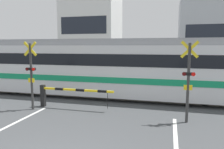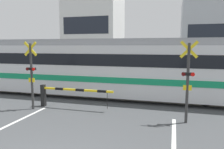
% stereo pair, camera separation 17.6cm
% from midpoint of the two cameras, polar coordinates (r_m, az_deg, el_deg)
% --- Properties ---
extents(rail_track_near, '(50.00, 0.10, 0.08)m').
position_cam_midpoint_polar(rail_track_near, '(12.38, 1.96, -6.48)').
color(rail_track_near, '#5B564C').
rests_on(rail_track_near, ground_plane).
extents(rail_track_far, '(50.00, 0.10, 0.08)m').
position_cam_midpoint_polar(rail_track_far, '(13.74, 3.40, -5.08)').
color(rail_track_far, '#5B564C').
rests_on(rail_track_far, ground_plane).
extents(commuter_train, '(17.98, 2.83, 3.41)m').
position_cam_midpoint_polar(commuter_train, '(13.03, -1.51, 2.19)').
color(commuter_train, silver).
rests_on(commuter_train, ground_plane).
extents(crossing_barrier_near, '(3.76, 0.20, 1.09)m').
position_cam_midpoint_polar(crossing_barrier_near, '(11.00, -12.91, -4.68)').
color(crossing_barrier_near, black).
rests_on(crossing_barrier_near, ground_plane).
extents(crossing_barrier_far, '(3.76, 0.20, 1.09)m').
position_cam_midpoint_polar(crossing_barrier_far, '(15.46, 13.72, -1.24)').
color(crossing_barrier_far, black).
rests_on(crossing_barrier_far, ground_plane).
extents(crossing_signal_left, '(0.68, 0.15, 3.23)m').
position_cam_midpoint_polar(crossing_signal_left, '(10.96, -19.86, 0.53)').
color(crossing_signal_left, '#333333').
rests_on(crossing_signal_left, ground_plane).
extents(crossing_signal_right, '(0.68, 0.15, 3.23)m').
position_cam_midpoint_polar(crossing_signal_right, '(8.94, 19.72, -0.94)').
color(crossing_signal_right, '#333333').
rests_on(crossing_signal_right, ground_plane).
extents(pedestrian, '(0.38, 0.22, 1.59)m').
position_cam_midpoint_polar(pedestrian, '(17.79, 4.67, 0.60)').
color(pedestrian, '#23232D').
rests_on(pedestrian, ground_plane).
extents(building_left_of_street, '(6.59, 5.87, 9.80)m').
position_cam_midpoint_polar(building_left_of_street, '(28.45, -4.46, 11.21)').
color(building_left_of_street, white).
rests_on(building_left_of_street, ground_plane).
extents(building_right_of_street, '(6.93, 5.87, 7.97)m').
position_cam_midpoint_polar(building_right_of_street, '(26.99, 25.21, 8.80)').
color(building_right_of_street, '#B2B7BC').
rests_on(building_right_of_street, ground_plane).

